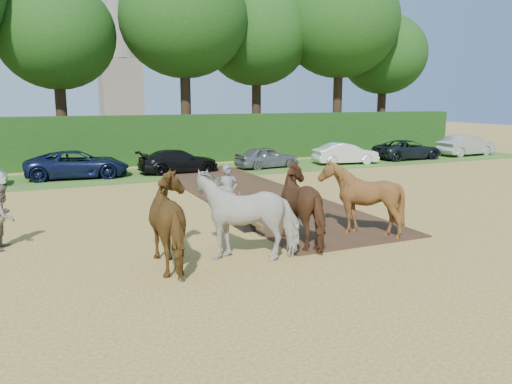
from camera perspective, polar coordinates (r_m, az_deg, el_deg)
ground at (r=14.64m, az=4.53°, el=-5.33°), size 120.00×120.00×0.00m
earth_strip at (r=21.41m, az=-0.87°, el=-0.11°), size 4.50×17.00×0.05m
grass_verge at (r=27.50m, az=-9.51°, el=2.13°), size 50.00×5.00×0.03m
hedgerow at (r=31.68m, az=-11.66°, el=5.88°), size 46.00×1.60×3.00m
spectator_near at (r=15.15m, az=-26.97°, el=-2.49°), size 0.87×1.00×1.77m
plough_team at (r=13.46m, az=2.44°, el=-1.86°), size 7.27×5.42×2.24m
parked_cars at (r=28.18m, az=-4.11°, el=3.82°), size 40.94×3.33×1.48m
treeline at (r=34.76m, az=-16.21°, el=18.44°), size 48.70×10.60×14.21m
church at (r=68.89m, az=-15.57°, el=18.40°), size 5.20×5.20×27.00m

